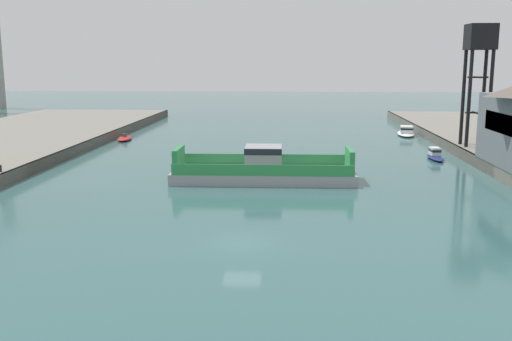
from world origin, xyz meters
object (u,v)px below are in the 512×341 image
object	(u,v)px
crane_tower	(480,51)
moored_boat_mid_right	(125,138)
chain_ferry	(264,170)
moored_boat_near_right	(435,155)
moored_boat_mid_left	(406,132)

from	to	relation	value
crane_tower	moored_boat_mid_right	bearing A→B (deg)	165.73
chain_ferry	crane_tower	size ratio (longest dim) A/B	1.22
moored_boat_near_right	moored_boat_mid_right	size ratio (longest dim) A/B	0.90
moored_boat_near_right	moored_boat_mid_left	world-z (taller)	moored_boat_mid_left
chain_ferry	crane_tower	bearing A→B (deg)	33.26
moored_boat_mid_right	crane_tower	xyz separation A→B (m)	(48.69, -12.38, 12.91)
moored_boat_near_right	moored_boat_mid_right	bearing A→B (deg)	160.66
moored_boat_mid_left	crane_tower	world-z (taller)	crane_tower
moored_boat_mid_right	moored_boat_near_right	bearing A→B (deg)	-19.34
moored_boat_mid_right	moored_boat_mid_left	bearing A→B (deg)	11.05
moored_boat_near_right	moored_boat_mid_right	xyz separation A→B (m)	(-43.31, 15.20, -0.25)
chain_ferry	moored_boat_mid_left	xyz separation A→B (m)	(21.64, 38.05, -0.50)
moored_boat_mid_left	moored_boat_mid_right	distance (m)	45.26
crane_tower	chain_ferry	bearing A→B (deg)	-146.74
chain_ferry	moored_boat_near_right	size ratio (longest dim) A/B	3.52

